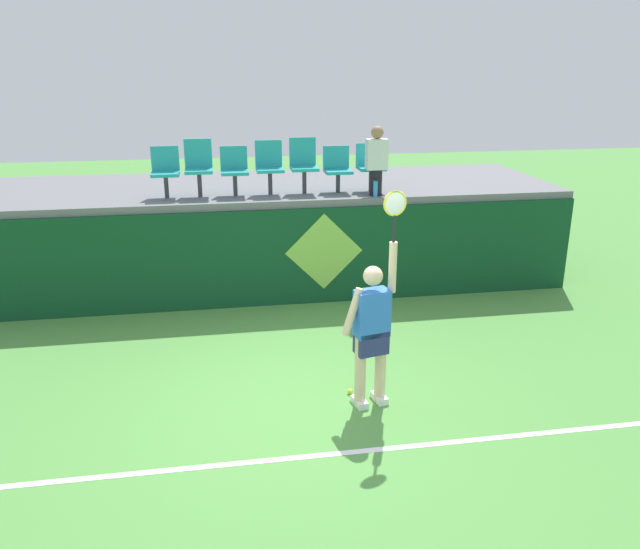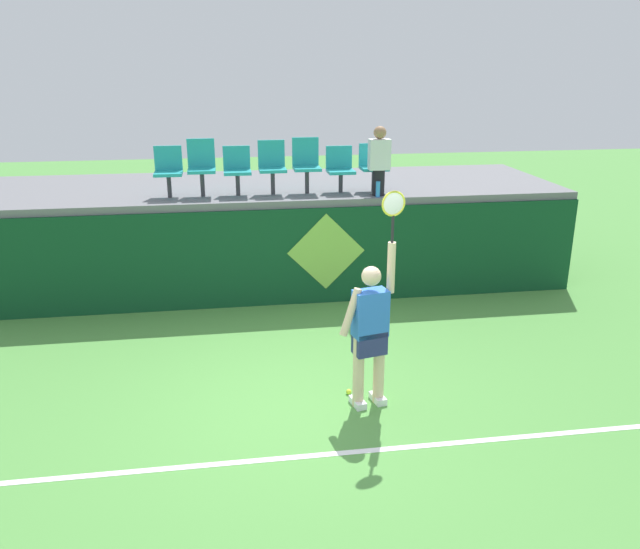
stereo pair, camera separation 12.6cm
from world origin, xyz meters
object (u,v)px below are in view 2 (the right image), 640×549
object	(u,v)px
stadium_chair_1	(201,165)
stadium_chair_5	(340,167)
stadium_chair_4	(306,163)
tennis_player	(370,329)
stadium_chair_2	(237,168)
stadium_chair_6	(373,164)
stadium_chair_3	(272,164)
stadium_chair_0	(168,169)
tennis_ball	(349,392)
spectator_0	(379,159)
water_bottle	(378,189)

from	to	relation	value
stadium_chair_1	stadium_chair_5	bearing A→B (deg)	-0.21
stadium_chair_4	stadium_chair_5	size ratio (longest dim) A/B	1.20
tennis_player	stadium_chair_2	distance (m)	4.39
stadium_chair_6	stadium_chair_3	bearing A→B (deg)	179.75
stadium_chair_0	stadium_chair_4	size ratio (longest dim) A/B	0.89
stadium_chair_1	tennis_ball	bearing A→B (deg)	-65.46
stadium_chair_6	tennis_player	bearing A→B (deg)	-103.11
tennis_player	stadium_chair_2	world-z (taller)	tennis_player
stadium_chair_2	stadium_chair_6	xyz separation A→B (m)	(2.27, -0.00, 0.00)
tennis_player	stadium_chair_5	xyz separation A→B (m)	(0.37, 4.00, 1.17)
stadium_chair_2	stadium_chair_4	world-z (taller)	stadium_chair_4
stadium_chair_3	stadium_chair_5	size ratio (longest dim) A/B	1.15
stadium_chair_6	spectator_0	xyz separation A→B (m)	(0.00, -0.41, 0.14)
stadium_chair_2	stadium_chair_3	bearing A→B (deg)	0.63
stadium_chair_0	stadium_chair_2	size ratio (longest dim) A/B	1.03
spectator_0	water_bottle	bearing A→B (deg)	-105.94
stadium_chair_4	spectator_0	bearing A→B (deg)	-20.39
water_bottle	stadium_chair_5	bearing A→B (deg)	133.56
tennis_ball	tennis_player	bearing A→B (deg)	-52.63
stadium_chair_2	stadium_chair_5	bearing A→B (deg)	0.02
water_bottle	stadium_chair_4	xyz separation A→B (m)	(-1.09, 0.56, 0.37)
tennis_player	stadium_chair_6	bearing A→B (deg)	76.89
stadium_chair_2	spectator_0	world-z (taller)	spectator_0
tennis_player	stadium_chair_0	size ratio (longest dim) A/B	3.14
stadium_chair_6	spectator_0	size ratio (longest dim) A/B	0.70
stadium_chair_5	stadium_chair_2	bearing A→B (deg)	-179.98
stadium_chair_4	stadium_chair_6	xyz separation A→B (m)	(1.13, -0.01, -0.05)
stadium_chair_4	stadium_chair_1	bearing A→B (deg)	179.99
water_bottle	stadium_chair_3	xyz separation A→B (m)	(-1.66, 0.56, 0.35)
tennis_ball	stadium_chair_5	world-z (taller)	stadium_chair_5
water_bottle	spectator_0	size ratio (longest dim) A/B	0.23
stadium_chair_3	spectator_0	bearing A→B (deg)	-13.84
tennis_ball	stadium_chair_6	distance (m)	4.46
stadium_chair_4	stadium_chair_6	distance (m)	1.13
water_bottle	stadium_chair_3	distance (m)	1.78
stadium_chair_4	stadium_chair_5	distance (m)	0.57
stadium_chair_3	spectator_0	size ratio (longest dim) A/B	0.77
tennis_player	water_bottle	distance (m)	3.67
stadium_chair_3	tennis_ball	bearing A→B (deg)	-81.26
tennis_ball	water_bottle	size ratio (longest dim) A/B	0.26
tennis_ball	water_bottle	xyz separation A→B (m)	(1.08, 3.21, 1.82)
stadium_chair_1	stadium_chair_2	xyz separation A→B (m)	(0.57, -0.01, -0.06)
stadium_chair_5	water_bottle	bearing A→B (deg)	-46.44
stadium_chair_0	stadium_chair_2	world-z (taller)	stadium_chair_0
water_bottle	stadium_chair_5	xyz separation A→B (m)	(-0.52, 0.55, 0.28)
stadium_chair_2	stadium_chair_3	size ratio (longest dim) A/B	0.90
stadium_chair_3	tennis_player	bearing A→B (deg)	-79.20
stadium_chair_0	stadium_chair_1	distance (m)	0.53
stadium_chair_3	stadium_chair_4	xyz separation A→B (m)	(0.57, 0.00, 0.02)
tennis_player	tennis_ball	size ratio (longest dim) A/B	38.09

